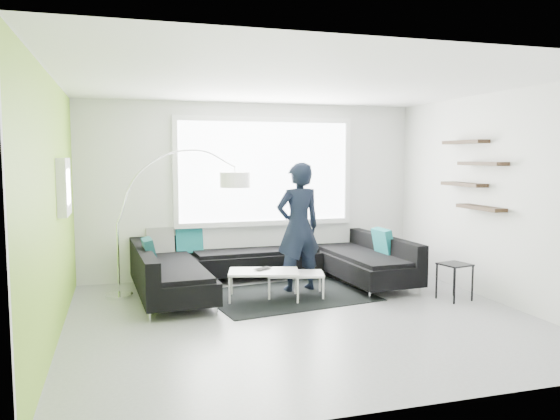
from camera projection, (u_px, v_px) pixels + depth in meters
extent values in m
plane|color=gray|center=(302.00, 317.00, 6.61)|extent=(5.50, 5.50, 0.00)
cube|color=silver|center=(253.00, 190.00, 8.86)|extent=(5.50, 0.04, 2.80)
cube|color=silver|center=(409.00, 230.00, 4.09)|extent=(5.50, 0.04, 2.80)
cube|color=silver|center=(53.00, 209.00, 5.70)|extent=(0.04, 5.00, 2.80)
cube|color=silver|center=(498.00, 198.00, 7.25)|extent=(0.04, 5.00, 2.80)
cube|color=white|center=(302.00, 83.00, 6.34)|extent=(5.50, 5.00, 0.04)
cube|color=#7FB72D|center=(54.00, 209.00, 5.70)|extent=(0.01, 5.00, 2.80)
cube|color=white|center=(265.00, 172.00, 8.85)|extent=(2.96, 0.06, 1.68)
cube|color=white|center=(65.00, 187.00, 6.27)|extent=(0.12, 0.66, 0.66)
cube|color=black|center=(473.00, 174.00, 7.57)|extent=(0.20, 1.24, 0.95)
cube|color=black|center=(270.00, 274.00, 8.08)|extent=(3.98, 2.60, 0.41)
cube|color=black|center=(270.00, 251.00, 8.05)|extent=(3.98, 2.60, 0.30)
cube|color=#0C4C51|center=(270.00, 247.00, 8.04)|extent=(3.45, 0.40, 0.43)
cube|color=black|center=(288.00, 295.00, 7.64)|extent=(2.43, 1.93, 0.01)
cube|color=white|center=(280.00, 284.00, 7.52)|extent=(1.36, 0.99, 0.40)
cube|color=black|center=(454.00, 282.00, 7.41)|extent=(0.43, 0.43, 0.50)
imported|color=black|center=(298.00, 227.00, 7.87)|extent=(0.81, 0.65, 1.86)
imported|color=black|center=(265.00, 269.00, 7.46)|extent=(0.45, 0.44, 0.02)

